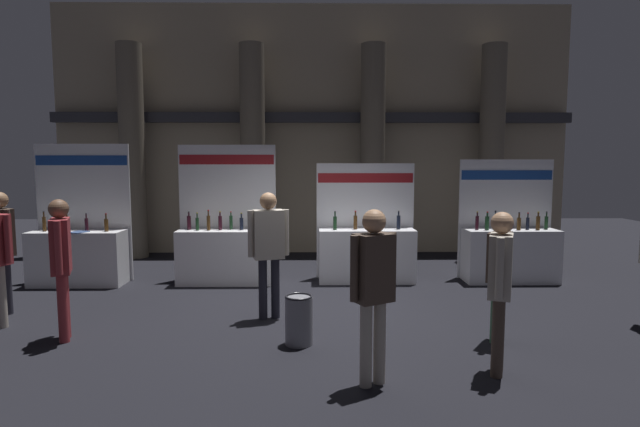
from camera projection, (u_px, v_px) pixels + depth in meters
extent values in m
plane|color=black|center=(313.00, 310.00, 7.68)|extent=(24.81, 24.81, 0.00)
cube|color=gray|center=(313.00, 131.00, 12.39)|extent=(12.41, 0.25, 6.00)
cube|color=#2D2D33|center=(313.00, 118.00, 12.06)|extent=(12.41, 0.20, 0.24)
cylinder|color=#665B4C|center=(132.00, 152.00, 11.71)|extent=(0.57, 0.57, 4.94)
cylinder|color=#665B4C|center=(253.00, 152.00, 11.75)|extent=(0.57, 0.57, 4.94)
cylinder|color=#665B4C|center=(372.00, 152.00, 11.79)|extent=(0.57, 0.57, 4.94)
cylinder|color=#665B4C|center=(491.00, 152.00, 11.83)|extent=(0.57, 0.57, 4.94)
cube|color=white|center=(78.00, 258.00, 9.20)|extent=(1.65, 0.60, 0.99)
cube|color=white|center=(84.00, 213.00, 9.46)|extent=(1.74, 0.04, 2.58)
cube|color=navy|center=(81.00, 160.00, 9.34)|extent=(1.69, 0.01, 0.18)
cylinder|color=#472D14|center=(44.00, 224.00, 9.09)|extent=(0.06, 0.06, 0.26)
cylinder|color=#472D14|center=(43.00, 215.00, 9.07)|extent=(0.03, 0.03, 0.08)
cylinder|color=black|center=(43.00, 212.00, 9.07)|extent=(0.03, 0.03, 0.02)
cylinder|color=#472D14|center=(67.00, 224.00, 9.14)|extent=(0.07, 0.07, 0.27)
cylinder|color=#472D14|center=(66.00, 214.00, 9.13)|extent=(0.03, 0.03, 0.07)
cylinder|color=gold|center=(66.00, 212.00, 9.12)|extent=(0.03, 0.03, 0.02)
cylinder|color=black|center=(86.00, 225.00, 9.16)|extent=(0.06, 0.06, 0.23)
cylinder|color=black|center=(86.00, 216.00, 9.15)|extent=(0.03, 0.03, 0.07)
cylinder|color=black|center=(86.00, 214.00, 9.14)|extent=(0.03, 0.03, 0.02)
cylinder|color=#472D14|center=(106.00, 225.00, 9.09)|extent=(0.07, 0.07, 0.23)
cylinder|color=#472D14|center=(106.00, 217.00, 9.07)|extent=(0.03, 0.03, 0.09)
cylinder|color=red|center=(106.00, 214.00, 9.07)|extent=(0.03, 0.03, 0.02)
cube|color=#334772|center=(78.00, 232.00, 8.98)|extent=(0.33, 0.37, 0.01)
cube|color=white|center=(225.00, 257.00, 9.33)|extent=(1.74, 0.60, 1.00)
cube|color=white|center=(228.00, 213.00, 9.59)|extent=(1.82, 0.04, 2.56)
cube|color=maroon|center=(226.00, 160.00, 9.47)|extent=(1.77, 0.01, 0.18)
cylinder|color=black|center=(189.00, 223.00, 9.31)|extent=(0.07, 0.07, 0.26)
cylinder|color=black|center=(189.00, 214.00, 9.29)|extent=(0.03, 0.03, 0.06)
cylinder|color=black|center=(188.00, 212.00, 9.29)|extent=(0.03, 0.03, 0.02)
cylinder|color=#19381E|center=(197.00, 224.00, 9.21)|extent=(0.06, 0.06, 0.23)
cylinder|color=#19381E|center=(197.00, 216.00, 9.19)|extent=(0.03, 0.03, 0.08)
cylinder|color=gold|center=(197.00, 213.00, 9.19)|extent=(0.03, 0.03, 0.02)
cylinder|color=#472D14|center=(208.00, 223.00, 9.21)|extent=(0.06, 0.06, 0.27)
cylinder|color=#472D14|center=(208.00, 213.00, 9.20)|extent=(0.03, 0.03, 0.09)
cylinder|color=red|center=(208.00, 210.00, 9.19)|extent=(0.03, 0.03, 0.02)
cylinder|color=black|center=(220.00, 223.00, 9.27)|extent=(0.07, 0.07, 0.26)
cylinder|color=black|center=(220.00, 214.00, 9.25)|extent=(0.03, 0.03, 0.07)
cylinder|color=gold|center=(220.00, 212.00, 9.25)|extent=(0.03, 0.03, 0.02)
cylinder|color=#19381E|center=(231.00, 223.00, 9.34)|extent=(0.06, 0.06, 0.25)
cylinder|color=#19381E|center=(231.00, 214.00, 9.33)|extent=(0.03, 0.03, 0.06)
cylinder|color=red|center=(231.00, 212.00, 9.32)|extent=(0.03, 0.03, 0.02)
cylinder|color=black|center=(241.00, 224.00, 9.29)|extent=(0.07, 0.07, 0.22)
cylinder|color=black|center=(241.00, 216.00, 9.27)|extent=(0.03, 0.03, 0.08)
cylinder|color=gold|center=(241.00, 213.00, 9.27)|extent=(0.03, 0.03, 0.02)
cylinder|color=#472D14|center=(251.00, 223.00, 9.29)|extent=(0.07, 0.07, 0.26)
cylinder|color=#472D14|center=(251.00, 214.00, 9.27)|extent=(0.03, 0.03, 0.08)
cylinder|color=black|center=(251.00, 211.00, 9.27)|extent=(0.03, 0.03, 0.02)
cylinder|color=#19381E|center=(262.00, 222.00, 9.34)|extent=(0.07, 0.07, 0.26)
cylinder|color=#19381E|center=(262.00, 213.00, 9.32)|extent=(0.03, 0.03, 0.09)
cylinder|color=red|center=(262.00, 210.00, 9.31)|extent=(0.03, 0.03, 0.02)
cube|color=white|center=(366.00, 255.00, 9.47)|extent=(1.78, 0.60, 0.99)
cube|color=white|center=(365.00, 221.00, 9.75)|extent=(1.87, 0.04, 2.22)
cube|color=maroon|center=(365.00, 178.00, 9.64)|extent=(1.82, 0.01, 0.18)
cylinder|color=#19381E|center=(335.00, 223.00, 9.35)|extent=(0.07, 0.07, 0.25)
cylinder|color=#19381E|center=(335.00, 214.00, 9.33)|extent=(0.03, 0.03, 0.08)
cylinder|color=black|center=(335.00, 212.00, 9.32)|extent=(0.03, 0.03, 0.02)
cylinder|color=#472D14|center=(355.00, 222.00, 9.42)|extent=(0.07, 0.07, 0.26)
cylinder|color=#472D14|center=(355.00, 214.00, 9.40)|extent=(0.03, 0.03, 0.07)
cylinder|color=red|center=(355.00, 211.00, 9.39)|extent=(0.03, 0.03, 0.02)
cylinder|color=black|center=(377.00, 223.00, 9.39)|extent=(0.07, 0.07, 0.26)
cylinder|color=black|center=(377.00, 214.00, 9.38)|extent=(0.03, 0.03, 0.06)
cylinder|color=black|center=(377.00, 212.00, 9.37)|extent=(0.03, 0.03, 0.02)
cylinder|color=black|center=(398.00, 222.00, 9.42)|extent=(0.07, 0.07, 0.26)
cylinder|color=black|center=(398.00, 214.00, 9.40)|extent=(0.03, 0.03, 0.07)
cylinder|color=black|center=(398.00, 211.00, 9.40)|extent=(0.03, 0.03, 0.02)
cube|color=white|center=(510.00, 256.00, 9.44)|extent=(1.70, 0.60, 0.99)
cube|color=white|center=(504.00, 219.00, 9.71)|extent=(1.79, 0.04, 2.29)
cube|color=navy|center=(507.00, 175.00, 9.60)|extent=(1.73, 0.01, 0.18)
cylinder|color=black|center=(477.00, 223.00, 9.35)|extent=(0.06, 0.06, 0.26)
cylinder|color=black|center=(477.00, 214.00, 9.33)|extent=(0.03, 0.03, 0.07)
cylinder|color=gold|center=(477.00, 212.00, 9.33)|extent=(0.03, 0.03, 0.02)
cylinder|color=#19381E|center=(487.00, 223.00, 9.31)|extent=(0.08, 0.08, 0.25)
cylinder|color=#19381E|center=(487.00, 214.00, 9.29)|extent=(0.03, 0.03, 0.07)
cylinder|color=red|center=(487.00, 212.00, 9.29)|extent=(0.03, 0.03, 0.02)
cylinder|color=black|center=(495.00, 222.00, 9.40)|extent=(0.07, 0.07, 0.26)
cylinder|color=black|center=(495.00, 213.00, 9.38)|extent=(0.03, 0.03, 0.07)
cylinder|color=black|center=(495.00, 211.00, 9.38)|extent=(0.03, 0.03, 0.02)
cylinder|color=black|center=(505.00, 223.00, 9.45)|extent=(0.07, 0.07, 0.23)
cylinder|color=black|center=(506.00, 215.00, 9.43)|extent=(0.03, 0.03, 0.06)
cylinder|color=black|center=(506.00, 213.00, 9.43)|extent=(0.03, 0.03, 0.02)
cylinder|color=#472D14|center=(519.00, 224.00, 9.30)|extent=(0.07, 0.07, 0.23)
cylinder|color=#472D14|center=(519.00, 215.00, 9.28)|extent=(0.03, 0.03, 0.09)
cylinder|color=black|center=(519.00, 213.00, 9.28)|extent=(0.03, 0.03, 0.02)
cylinder|color=black|center=(527.00, 224.00, 9.37)|extent=(0.06, 0.06, 0.23)
cylinder|color=black|center=(528.00, 216.00, 9.35)|extent=(0.03, 0.03, 0.08)
cylinder|color=red|center=(528.00, 213.00, 9.35)|extent=(0.03, 0.03, 0.02)
cylinder|color=#472D14|center=(538.00, 223.00, 9.31)|extent=(0.07, 0.07, 0.26)
cylinder|color=#472D14|center=(538.00, 214.00, 9.29)|extent=(0.03, 0.03, 0.07)
cylinder|color=gold|center=(538.00, 212.00, 9.29)|extent=(0.03, 0.03, 0.02)
cylinder|color=#19381E|center=(546.00, 223.00, 9.39)|extent=(0.06, 0.06, 0.25)
cylinder|color=#19381E|center=(546.00, 214.00, 9.38)|extent=(0.03, 0.03, 0.07)
cylinder|color=black|center=(546.00, 212.00, 9.37)|extent=(0.03, 0.03, 0.02)
cylinder|color=slate|center=(299.00, 321.00, 6.20)|extent=(0.34, 0.34, 0.59)
torus|color=black|center=(298.00, 296.00, 6.17)|extent=(0.34, 0.34, 0.02)
cylinder|color=#ADA393|center=(1.00, 296.00, 6.81)|extent=(0.12, 0.12, 0.86)
cylinder|color=maroon|center=(7.00, 239.00, 6.70)|extent=(0.08, 0.08, 0.65)
cylinder|color=#23232D|center=(7.00, 285.00, 7.42)|extent=(0.12, 0.12, 0.87)
cylinder|color=#23232D|center=(2.00, 284.00, 7.52)|extent=(0.12, 0.12, 0.87)
cube|color=#47382D|center=(1.00, 232.00, 7.39)|extent=(0.44, 0.42, 0.69)
cylinder|color=#47382D|center=(8.00, 232.00, 7.25)|extent=(0.08, 0.08, 0.66)
cylinder|color=#23232D|center=(275.00, 288.00, 7.24)|extent=(0.12, 0.12, 0.88)
cylinder|color=#23232D|center=(263.00, 289.00, 7.19)|extent=(0.12, 0.12, 0.88)
cube|color=#ADA393|center=(268.00, 234.00, 7.14)|extent=(0.47, 0.35, 0.69)
sphere|color=#8C6647|center=(268.00, 201.00, 7.09)|extent=(0.24, 0.24, 0.24)
cylinder|color=#ADA393|center=(286.00, 232.00, 7.21)|extent=(0.08, 0.08, 0.66)
cylinder|color=#ADA393|center=(250.00, 234.00, 7.06)|extent=(0.08, 0.08, 0.66)
cylinder|color=#ADA393|center=(365.00, 345.00, 5.01)|extent=(0.12, 0.12, 0.86)
cylinder|color=#ADA393|center=(379.00, 342.00, 5.10)|extent=(0.12, 0.12, 0.86)
cube|color=#47382D|center=(373.00, 268.00, 4.98)|extent=(0.44, 0.39, 0.68)
sphere|color=tan|center=(374.00, 221.00, 4.93)|extent=(0.24, 0.24, 0.24)
cylinder|color=#47382D|center=(354.00, 269.00, 4.86)|extent=(0.08, 0.08, 0.65)
cylinder|color=#47382D|center=(392.00, 264.00, 5.09)|extent=(0.08, 0.08, 0.65)
cylinder|color=#33563D|center=(499.00, 310.00, 6.36)|extent=(0.12, 0.12, 0.77)
cylinder|color=#33563D|center=(495.00, 313.00, 6.23)|extent=(0.12, 0.12, 0.77)
cube|color=#47382D|center=(499.00, 257.00, 6.23)|extent=(0.39, 0.44, 0.61)
sphere|color=#8C6647|center=(500.00, 223.00, 6.19)|extent=(0.21, 0.21, 0.21)
cylinder|color=#47382D|center=(504.00, 253.00, 6.42)|extent=(0.08, 0.08, 0.58)
cylinder|color=#47382D|center=(494.00, 259.00, 6.03)|extent=(0.08, 0.08, 0.58)
cylinder|color=maroon|center=(63.00, 308.00, 6.26)|extent=(0.12, 0.12, 0.86)
cylinder|color=maroon|center=(64.00, 305.00, 6.43)|extent=(0.12, 0.12, 0.86)
cube|color=maroon|center=(60.00, 246.00, 6.26)|extent=(0.35, 0.48, 0.68)
sphere|color=brown|center=(58.00, 209.00, 6.22)|extent=(0.24, 0.24, 0.24)
cylinder|color=maroon|center=(58.00, 248.00, 6.02)|extent=(0.08, 0.08, 0.65)
cylinder|color=maroon|center=(62.00, 242.00, 6.50)|extent=(0.08, 0.08, 0.65)
cylinder|color=#47382D|center=(498.00, 333.00, 5.40)|extent=(0.12, 0.12, 0.83)
cylinder|color=#47382D|center=(497.00, 338.00, 5.24)|extent=(0.12, 0.12, 0.83)
cube|color=#ADA393|center=(500.00, 266.00, 5.24)|extent=(0.35, 0.44, 0.66)
sphere|color=tan|center=(502.00, 223.00, 5.20)|extent=(0.23, 0.23, 0.23)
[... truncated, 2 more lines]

